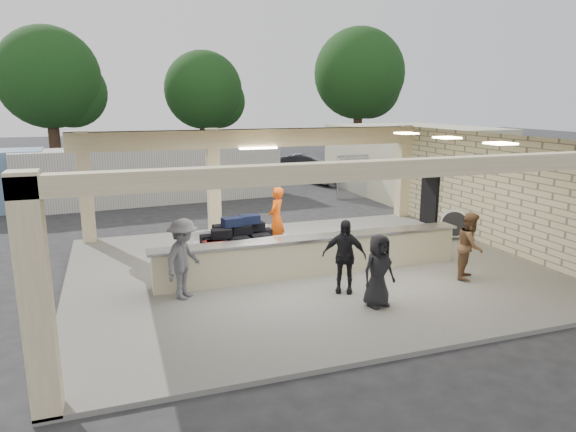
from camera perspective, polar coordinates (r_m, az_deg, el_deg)
name	(u,v)px	position (r m, az deg, el deg)	size (l,w,h in m)	color
ground	(306,271)	(13.73, 2.02, -6.15)	(120.00, 120.00, 0.00)	#242426
pavilion	(305,216)	(14.03, 1.89, 0.00)	(12.01, 10.00, 3.55)	slate
baggage_counter	(313,255)	(13.10, 2.83, -4.38)	(8.20, 0.58, 0.98)	#BDB58D
luggage_cart	(238,238)	(13.91, -5.63, -2.47)	(2.36, 1.61, 1.30)	white
drum_fan	(455,223)	(17.14, 18.03, -0.77)	(0.87, 0.78, 0.98)	white
baggage_handler	(276,218)	(15.18, -1.30, -0.26)	(0.68, 0.37, 1.86)	#F4520C
passenger_a	(470,246)	(13.45, 19.59, -3.13)	(0.81, 0.36, 1.67)	brown
passenger_b	(344,256)	(11.83, 6.25, -4.45)	(1.01, 0.37, 1.72)	black
passenger_c	(184,259)	(11.61, -11.53, -4.69)	(1.18, 0.41, 1.82)	#504F55
passenger_d	(378,270)	(11.16, 10.01, -5.98)	(0.78, 0.32, 1.59)	black
car_white_a	(349,171)	(28.59, 6.78, 5.00)	(2.16, 4.56, 1.30)	silver
car_white_b	(437,164)	(31.61, 16.22, 5.60)	(1.90, 5.10, 1.61)	silver
car_dark	(305,166)	(29.93, 1.85, 5.52)	(1.49, 4.23, 1.41)	black
container_white	(154,174)	(23.68, -14.64, 4.49)	(11.28, 2.26, 2.44)	silver
fence	(449,171)	(26.53, 17.45, 4.79)	(12.06, 0.06, 2.03)	gray
tree_left	(55,82)	(36.41, -24.51, 13.40)	(6.60, 6.30, 9.00)	#382619
tree_mid	(207,93)	(38.91, -8.96, 13.31)	(6.00, 5.60, 8.00)	#382619
tree_right	(362,77)	(41.88, 8.20, 15.00)	(7.20, 7.00, 10.00)	#382619
adjacent_building	(412,159)	(26.43, 13.60, 6.18)	(6.00, 8.00, 3.20)	beige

